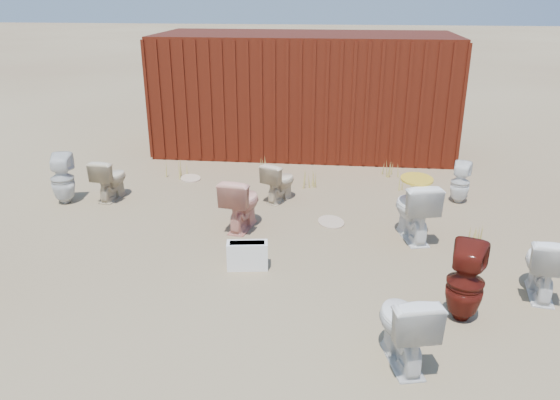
# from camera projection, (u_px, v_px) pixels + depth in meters

# --- Properties ---
(ground) EXTENTS (100.00, 100.00, 0.00)m
(ground) POSITION_uv_depth(u_px,v_px,m) (275.00, 256.00, 7.07)
(ground) COLOR brown
(ground) RESTS_ON ground
(shipping_container) EXTENTS (6.00, 2.40, 2.40)m
(shipping_container) POSITION_uv_depth(u_px,v_px,m) (305.00, 93.00, 11.46)
(shipping_container) COLOR #50190D
(shipping_container) RESTS_ON ground
(toilet_front_pink) EXTENTS (0.57, 0.83, 0.78)m
(toilet_front_pink) POSITION_uv_depth(u_px,v_px,m) (241.00, 203.00, 7.77)
(toilet_front_pink) COLOR #E79A85
(toilet_front_pink) RESTS_ON ground
(toilet_front_c) EXTENTS (0.61, 0.85, 0.78)m
(toilet_front_c) POSITION_uv_depth(u_px,v_px,m) (404.00, 325.00, 4.93)
(toilet_front_c) COLOR silver
(toilet_front_c) RESTS_ON ground
(toilet_front_maroon) EXTENTS (0.49, 0.50, 0.85)m
(toilet_front_maroon) POSITION_uv_depth(u_px,v_px,m) (465.00, 283.00, 5.58)
(toilet_front_maroon) COLOR #56150E
(toilet_front_maroon) RESTS_ON ground
(toilet_front_e) EXTENTS (0.53, 0.80, 0.76)m
(toilet_front_e) POSITION_uv_depth(u_px,v_px,m) (544.00, 265.00, 6.04)
(toilet_front_e) COLOR white
(toilet_front_e) RESTS_ON ground
(toilet_back_a) EXTENTS (0.44, 0.45, 0.81)m
(toilet_back_a) POSITION_uv_depth(u_px,v_px,m) (62.00, 179.00, 8.70)
(toilet_back_a) COLOR white
(toilet_back_a) RESTS_ON ground
(toilet_back_beige_left) EXTENTS (0.48, 0.73, 0.69)m
(toilet_back_beige_left) POSITION_uv_depth(u_px,v_px,m) (110.00, 179.00, 8.89)
(toilet_back_beige_left) COLOR beige
(toilet_back_beige_left) RESTS_ON ground
(toilet_back_beige_right) EXTENTS (0.62, 0.74, 0.65)m
(toilet_back_beige_right) POSITION_uv_depth(u_px,v_px,m) (279.00, 181.00, 8.82)
(toilet_back_beige_right) COLOR beige
(toilet_back_beige_right) RESTS_ON ground
(toilet_back_yellowlid) EXTENTS (0.66, 0.92, 0.85)m
(toilet_back_yellowlid) POSITION_uv_depth(u_px,v_px,m) (414.00, 209.00, 7.44)
(toilet_back_yellowlid) COLOR white
(toilet_back_yellowlid) RESTS_ON ground
(toilet_back_e) EXTENTS (0.39, 0.39, 0.67)m
(toilet_back_e) POSITION_uv_depth(u_px,v_px,m) (460.00, 183.00, 8.74)
(toilet_back_e) COLOR white
(toilet_back_e) RESTS_ON ground
(yellow_lid) EXTENTS (0.43, 0.54, 0.02)m
(yellow_lid) POSITION_uv_depth(u_px,v_px,m) (417.00, 179.00, 7.28)
(yellow_lid) COLOR gold
(yellow_lid) RESTS_ON toilet_back_yellowlid
(loose_tank) EXTENTS (0.52, 0.27, 0.35)m
(loose_tank) POSITION_uv_depth(u_px,v_px,m) (247.00, 255.00, 6.70)
(loose_tank) COLOR white
(loose_tank) RESTS_ON ground
(loose_lid_near) EXTENTS (0.51, 0.58, 0.02)m
(loose_lid_near) POSITION_uv_depth(u_px,v_px,m) (331.00, 222.00, 8.07)
(loose_lid_near) COLOR tan
(loose_lid_near) RESTS_ON ground
(loose_lid_far) EXTENTS (0.54, 0.58, 0.02)m
(loose_lid_far) POSITION_uv_depth(u_px,v_px,m) (190.00, 178.00, 9.94)
(loose_lid_far) COLOR beige
(loose_lid_far) RESTS_ON ground
(weed_clump_a) EXTENTS (0.36, 0.36, 0.32)m
(weed_clump_a) POSITION_uv_depth(u_px,v_px,m) (176.00, 168.00, 10.03)
(weed_clump_a) COLOR #AA9844
(weed_clump_a) RESTS_ON ground
(weed_clump_b) EXTENTS (0.32, 0.32, 0.30)m
(weed_clump_b) POSITION_uv_depth(u_px,v_px,m) (307.00, 178.00, 9.54)
(weed_clump_b) COLOR #AA9844
(weed_clump_b) RESTS_ON ground
(weed_clump_c) EXTENTS (0.36, 0.36, 0.34)m
(weed_clump_c) POSITION_uv_depth(u_px,v_px,m) (410.00, 182.00, 9.28)
(weed_clump_c) COLOR #AA9844
(weed_clump_c) RESTS_ON ground
(weed_clump_d) EXTENTS (0.30, 0.30, 0.28)m
(weed_clump_d) POSITION_uv_depth(u_px,v_px,m) (267.00, 164.00, 10.30)
(weed_clump_d) COLOR #AA9844
(weed_clump_d) RESTS_ON ground
(weed_clump_e) EXTENTS (0.34, 0.34, 0.29)m
(weed_clump_e) POSITION_uv_depth(u_px,v_px,m) (392.00, 168.00, 10.05)
(weed_clump_e) COLOR #AA9844
(weed_clump_e) RESTS_ON ground
(weed_clump_f) EXTENTS (0.28, 0.28, 0.27)m
(weed_clump_f) POSITION_uv_depth(u_px,v_px,m) (476.00, 234.00, 7.39)
(weed_clump_f) COLOR #AA9844
(weed_clump_f) RESTS_ON ground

